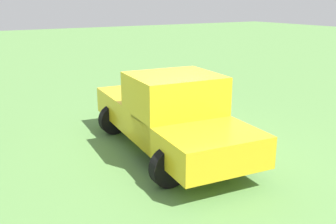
{
  "coord_description": "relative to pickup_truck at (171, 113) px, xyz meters",
  "views": [
    {
      "loc": [
        4.4,
        6.82,
        3.29
      ],
      "look_at": [
        0.12,
        -0.26,
        0.9
      ],
      "focal_mm": 41.58,
      "sensor_mm": 36.0,
      "label": 1
    }
  ],
  "objects": [
    {
      "name": "ground_plane",
      "position": [
        -0.14,
        0.13,
        -0.92
      ],
      "size": [
        80.0,
        80.0,
        0.0
      ],
      "primitive_type": "plane",
      "color": "#5B8C47"
    },
    {
      "name": "pickup_truck",
      "position": [
        0.0,
        0.0,
        0.0
      ],
      "size": [
        2.56,
        5.22,
        1.79
      ],
      "rotation": [
        0.0,
        0.0,
        4.62
      ],
      "color": "black",
      "rests_on": "ground_plane"
    }
  ]
}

